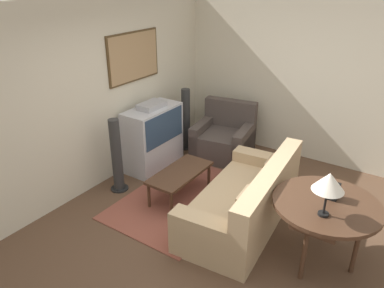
{
  "coord_description": "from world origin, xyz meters",
  "views": [
    {
      "loc": [
        -3.36,
        -1.86,
        3.0
      ],
      "look_at": [
        0.61,
        0.83,
        0.75
      ],
      "focal_mm": 35.0,
      "sensor_mm": 36.0,
      "label": 1
    }
  ],
  "objects": [
    {
      "name": "speaker_tower_right",
      "position": [
        1.75,
        1.73,
        0.53
      ],
      "size": [
        0.26,
        0.26,
        1.12
      ],
      "color": "black",
      "rests_on": "ground_plane"
    },
    {
      "name": "armchair",
      "position": [
        1.88,
        1.01,
        0.31
      ],
      "size": [
        1.01,
        1.05,
        0.93
      ],
      "rotation": [
        0.0,
        0.0,
        -1.41
      ],
      "color": "#473D38",
      "rests_on": "ground_plane"
    },
    {
      "name": "table_lamp",
      "position": [
        -0.06,
        -1.22,
        1.14
      ],
      "size": [
        0.31,
        0.31,
        0.48
      ],
      "color": "black",
      "rests_on": "console_table"
    },
    {
      "name": "coffee_table",
      "position": [
        0.36,
        0.86,
        0.36
      ],
      "size": [
        1.03,
        0.48,
        0.41
      ],
      "color": "#472D1E",
      "rests_on": "ground_plane"
    },
    {
      "name": "wall_right",
      "position": [
        2.63,
        0.0,
        1.35
      ],
      "size": [
        0.06,
        12.0,
        2.7
      ],
      "color": "beige",
      "rests_on": "ground_plane"
    },
    {
      "name": "wall_back",
      "position": [
        0.01,
        2.13,
        1.36
      ],
      "size": [
        12.0,
        0.1,
        2.7
      ],
      "color": "beige",
      "rests_on": "ground_plane"
    },
    {
      "name": "couch",
      "position": [
        0.35,
        -0.18,
        0.29
      ],
      "size": [
        2.1,
        1.11,
        0.85
      ],
      "rotation": [
        0.0,
        0.0,
        3.23
      ],
      "color": "tan",
      "rests_on": "ground_plane"
    },
    {
      "name": "tv",
      "position": [
        0.88,
        1.77,
        0.53
      ],
      "size": [
        1.0,
        0.49,
        1.11
      ],
      "color": "#B7B7BC",
      "rests_on": "ground_plane"
    },
    {
      "name": "ground_plane",
      "position": [
        0.0,
        0.0,
        0.0
      ],
      "size": [
        12.0,
        12.0,
        0.0
      ],
      "primitive_type": "plane",
      "color": "brown"
    },
    {
      "name": "console_table",
      "position": [
        0.19,
        -1.19,
        0.7
      ],
      "size": [
        1.14,
        1.14,
        0.76
      ],
      "color": "#472D1E",
      "rests_on": "ground_plane"
    },
    {
      "name": "speaker_tower_left",
      "position": [
        0.01,
        1.73,
        0.53
      ],
      "size": [
        0.26,
        0.26,
        1.12
      ],
      "color": "black",
      "rests_on": "ground_plane"
    },
    {
      "name": "area_rug",
      "position": [
        0.31,
        0.8,
        0.01
      ],
      "size": [
        2.1,
        1.42,
        0.01
      ],
      "color": "brown",
      "rests_on": "ground_plane"
    },
    {
      "name": "mantel_clock",
      "position": [
        0.31,
        -1.22,
        0.85
      ],
      "size": [
        0.14,
        0.1,
        0.17
      ],
      "color": "black",
      "rests_on": "console_table"
    }
  ]
}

